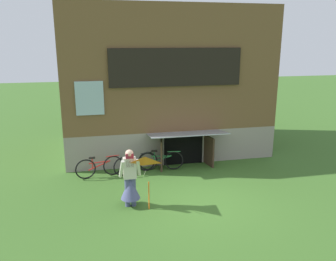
# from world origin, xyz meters

# --- Properties ---
(ground_plane) EXTENTS (60.00, 60.00, 0.00)m
(ground_plane) POSITION_xyz_m (0.00, 0.00, 0.00)
(ground_plane) COLOR #386023
(log_house) EXTENTS (7.60, 5.55, 5.52)m
(log_house) POSITION_xyz_m (-0.00, 5.22, 2.76)
(log_house) COLOR gray
(log_house) RESTS_ON ground_plane
(person) EXTENTS (0.61, 0.52, 1.59)m
(person) POSITION_xyz_m (-1.93, 0.13, 0.67)
(person) COLOR #474C75
(person) RESTS_ON ground_plane
(kite) EXTENTS (0.74, 0.79, 1.44)m
(kite) POSITION_xyz_m (-1.60, -0.36, 1.20)
(kite) COLOR orange
(kite) RESTS_ON ground_plane
(bicycle_green) EXTENTS (1.53, 0.28, 0.71)m
(bicycle_green) POSITION_xyz_m (-0.62, 2.57, 0.34)
(bicycle_green) COLOR black
(bicycle_green) RESTS_ON ground_plane
(bicycle_black) EXTENTS (1.47, 0.51, 0.70)m
(bicycle_black) POSITION_xyz_m (-1.53, 2.45, 0.34)
(bicycle_black) COLOR black
(bicycle_black) RESTS_ON ground_plane
(bicycle_red) EXTENTS (1.54, 0.33, 0.71)m
(bicycle_red) POSITION_xyz_m (-2.69, 2.39, 0.35)
(bicycle_red) COLOR black
(bicycle_red) RESTS_ON ground_plane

